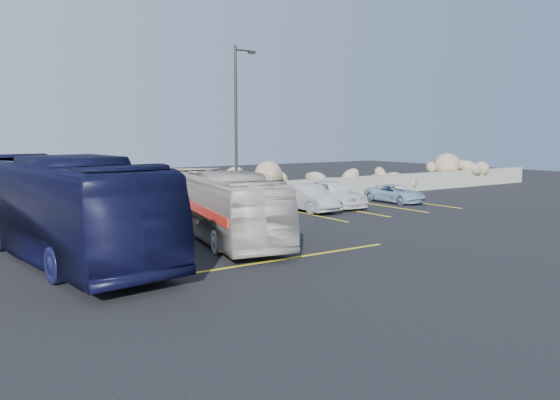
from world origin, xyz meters
TOP-DOWN VIEW (x-y plane):
  - ground at (0.00, 0.00)m, footprint 90.00×90.00m
  - seawall at (0.00, 12.00)m, footprint 60.00×0.40m
  - riprap_pile at (0.00, 13.20)m, footprint 54.00×2.80m
  - parking_lines at (4.64, 5.57)m, footprint 18.16×9.36m
  - lamppost at (2.56, 9.50)m, footprint 1.14×0.18m
  - vintage_bus at (-1.07, 4.23)m, footprint 3.82×9.26m
  - tour_coach at (-6.74, 4.38)m, footprint 4.03×11.80m
  - car_a at (7.89, 8.70)m, footprint 2.02×4.44m
  - car_b at (5.91, 8.28)m, footprint 1.60×4.09m
  - car_d at (12.11, 8.29)m, footprint 1.86×3.71m

SIDE VIEW (x-z plane):
  - ground at x=0.00m, z-range 0.00..0.00m
  - parking_lines at x=4.64m, z-range 0.00..0.01m
  - car_d at x=12.11m, z-range 0.00..1.01m
  - seawall at x=0.00m, z-range 0.00..1.20m
  - car_b at x=5.91m, z-range 0.00..1.33m
  - car_a at x=7.89m, z-range 0.00..1.48m
  - vintage_bus at x=-1.07m, z-range 0.00..2.51m
  - riprap_pile at x=0.00m, z-range 0.00..2.60m
  - tour_coach at x=-6.74m, z-range 0.00..3.22m
  - lamppost at x=2.56m, z-range 0.30..8.30m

